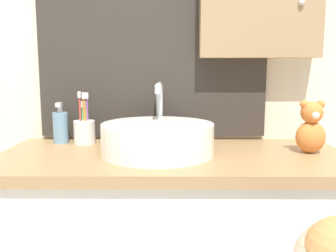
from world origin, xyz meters
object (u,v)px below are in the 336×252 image
at_px(soap_dispenser, 61,127).
at_px(teddy_bear, 311,128).
at_px(toothbrush_holder, 84,130).
at_px(sink_basin, 158,138).

bearing_deg(soap_dispenser, teddy_bear, -10.53).
bearing_deg(teddy_bear, toothbrush_holder, 169.23).
xyz_separation_m(sink_basin, teddy_bear, (0.50, 0.02, 0.03)).
distance_m(soap_dispenser, teddy_bear, 0.89).
relative_size(toothbrush_holder, soap_dispenser, 1.27).
bearing_deg(teddy_bear, sink_basin, -177.79).
relative_size(toothbrush_holder, teddy_bear, 1.10).
bearing_deg(toothbrush_holder, sink_basin, -30.99).
relative_size(sink_basin, teddy_bear, 2.39).
relative_size(sink_basin, soap_dispenser, 2.75).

